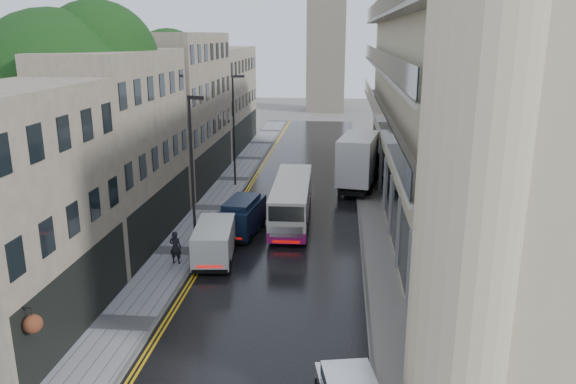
% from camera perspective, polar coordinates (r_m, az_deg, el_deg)
% --- Properties ---
extents(road, '(9.00, 85.00, 0.02)m').
position_cam_1_polar(road, '(39.38, 0.60, -1.97)').
color(road, black).
rests_on(road, ground).
extents(left_sidewalk, '(2.70, 85.00, 0.12)m').
position_cam_1_polar(left_sidewalk, '(40.26, -7.73, -1.64)').
color(left_sidewalk, gray).
rests_on(left_sidewalk, ground).
extents(right_sidewalk, '(1.80, 85.00, 0.12)m').
position_cam_1_polar(right_sidewalk, '(39.30, 8.48, -2.11)').
color(right_sidewalk, slate).
rests_on(right_sidewalk, ground).
extents(old_shop_row, '(4.50, 56.00, 12.00)m').
position_cam_1_polar(old_shop_row, '(42.25, -12.06, 7.25)').
color(old_shop_row, gray).
rests_on(old_shop_row, ground).
extents(modern_block, '(8.00, 40.00, 14.00)m').
position_cam_1_polar(modern_block, '(36.93, 16.70, 7.32)').
color(modern_block, tan).
rests_on(modern_block, ground).
extents(tree_near, '(10.56, 10.56, 13.89)m').
position_cam_1_polar(tree_near, '(34.11, -22.07, 6.09)').
color(tree_near, black).
rests_on(tree_near, ground).
extents(tree_far, '(9.24, 9.24, 12.46)m').
position_cam_1_polar(tree_far, '(45.91, -14.28, 8.06)').
color(tree_far, black).
rests_on(tree_far, ground).
extents(cream_bus, '(2.53, 10.07, 2.73)m').
position_cam_1_polar(cream_bus, '(34.39, -1.66, -2.22)').
color(cream_bus, beige).
rests_on(cream_bus, road).
extents(white_lorry, '(3.88, 8.70, 4.41)m').
position_cam_1_polar(white_lorry, '(43.38, 5.36, 2.66)').
color(white_lorry, white).
rests_on(white_lorry, road).
extents(white_van, '(2.43, 4.74, 2.06)m').
position_cam_1_polar(white_van, '(29.61, -9.59, -6.17)').
color(white_van, silver).
rests_on(white_van, road).
extents(navy_van, '(2.39, 4.79, 2.35)m').
position_cam_1_polar(navy_van, '(33.69, -6.79, -3.06)').
color(navy_van, black).
rests_on(navy_van, road).
extents(pedestrian, '(0.69, 0.49, 1.80)m').
position_cam_1_polar(pedestrian, '(30.68, -11.36, -5.53)').
color(pedestrian, black).
rests_on(pedestrian, left_sidewalk).
extents(lamp_post_near, '(0.99, 0.56, 8.70)m').
position_cam_1_polar(lamp_post_near, '(31.41, -9.69, 1.66)').
color(lamp_post_near, black).
rests_on(lamp_post_near, left_sidewalk).
extents(lamp_post_far, '(1.01, 0.49, 8.77)m').
position_cam_1_polar(lamp_post_far, '(45.14, -5.52, 6.12)').
color(lamp_post_far, black).
rests_on(lamp_post_far, left_sidewalk).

